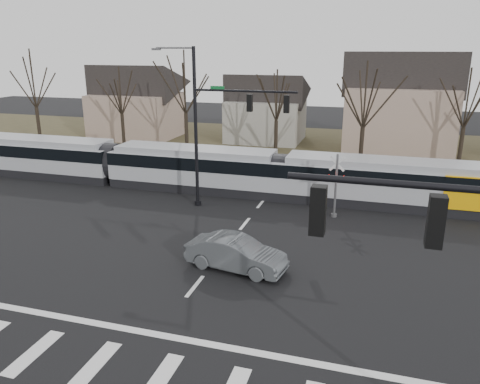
# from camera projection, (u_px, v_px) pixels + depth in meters

# --- Properties ---
(ground) EXTENTS (140.00, 140.00, 0.00)m
(ground) POSITION_uv_depth(u_px,v_px,m) (177.00, 309.00, 18.87)
(ground) COLOR black
(grass_verge) EXTENTS (140.00, 28.00, 0.01)m
(grass_verge) POSITION_uv_depth(u_px,v_px,m) (304.00, 150.00, 48.17)
(grass_verge) COLOR #38331E
(grass_verge) RESTS_ON ground
(crosswalk) EXTENTS (27.00, 2.60, 0.01)m
(crosswalk) POSITION_uv_depth(u_px,v_px,m) (126.00, 372.00, 15.21)
(crosswalk) COLOR silver
(crosswalk) RESTS_ON ground
(stop_line) EXTENTS (28.00, 0.35, 0.01)m
(stop_line) POSITION_uv_depth(u_px,v_px,m) (157.00, 334.00, 17.22)
(stop_line) COLOR silver
(stop_line) RESTS_ON ground
(lane_dashes) EXTENTS (0.18, 30.00, 0.01)m
(lane_dashes) POSITION_uv_depth(u_px,v_px,m) (268.00, 195.00, 33.52)
(lane_dashes) COLOR silver
(lane_dashes) RESTS_ON ground
(rail_pair) EXTENTS (90.00, 1.52, 0.06)m
(rail_pair) POSITION_uv_depth(u_px,v_px,m) (267.00, 195.00, 33.33)
(rail_pair) COLOR #59595E
(rail_pair) RESTS_ON ground
(tram) EXTENTS (41.18, 3.06, 3.12)m
(tram) POSITION_uv_depth(u_px,v_px,m) (193.00, 166.00, 34.58)
(tram) COLOR gray
(tram) RESTS_ON ground
(sedan) EXTENTS (3.20, 5.35, 1.59)m
(sedan) POSITION_uv_depth(u_px,v_px,m) (236.00, 254.00, 22.11)
(sedan) COLOR #4F5356
(sedan) RESTS_ON ground
(signal_pole_far) EXTENTS (9.28, 0.44, 10.20)m
(signal_pole_far) POSITION_uv_depth(u_px,v_px,m) (219.00, 121.00, 29.29)
(signal_pole_far) COLOR black
(signal_pole_far) RESTS_ON ground
(rail_crossing_signal) EXTENTS (1.08, 0.36, 4.00)m
(rail_crossing_signal) POSITION_uv_depth(u_px,v_px,m) (336.00, 188.00, 28.67)
(rail_crossing_signal) COLOR #59595B
(rail_crossing_signal) RESTS_ON ground
(tree_row) EXTENTS (59.20, 7.20, 10.00)m
(tree_row) POSITION_uv_depth(u_px,v_px,m) (318.00, 109.00, 40.65)
(tree_row) COLOR black
(tree_row) RESTS_ON ground
(house_a) EXTENTS (9.72, 8.64, 8.60)m
(house_a) POSITION_uv_depth(u_px,v_px,m) (136.00, 99.00, 54.13)
(house_a) COLOR gray
(house_a) RESTS_ON ground
(house_b) EXTENTS (8.64, 7.56, 7.65)m
(house_b) POSITION_uv_depth(u_px,v_px,m) (266.00, 105.00, 52.02)
(house_b) COLOR gray
(house_b) RESTS_ON ground
(house_c) EXTENTS (10.80, 8.64, 10.10)m
(house_c) POSITION_uv_depth(u_px,v_px,m) (400.00, 100.00, 45.08)
(house_c) COLOR gray
(house_c) RESTS_ON ground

